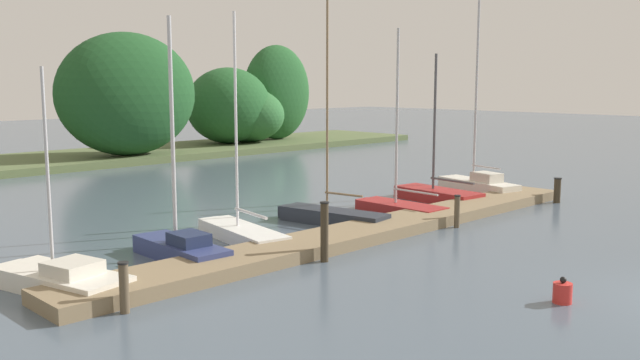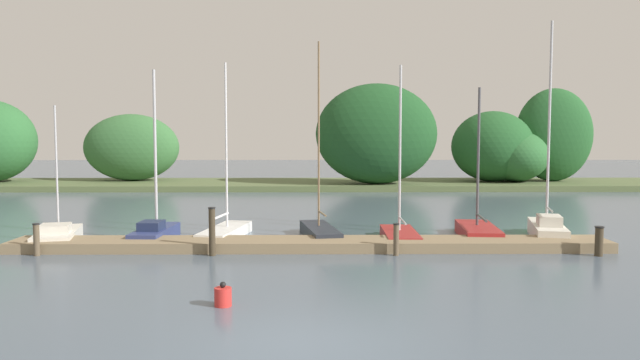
% 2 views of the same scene
% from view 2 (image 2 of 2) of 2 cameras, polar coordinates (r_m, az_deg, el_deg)
% --- Properties ---
extents(ground, '(160.00, 160.00, 0.00)m').
position_cam_2_polar(ground, '(12.35, -1.22, -14.65)').
color(ground, '#4C5B6B').
extents(dock_pier, '(20.48, 1.80, 0.35)m').
position_cam_2_polar(dock_pier, '(21.62, -0.88, -5.89)').
color(dock_pier, '#847051').
rests_on(dock_pier, ground).
extents(far_shore, '(55.92, 8.56, 7.45)m').
position_cam_2_polar(far_shore, '(45.52, -0.50, 2.98)').
color(far_shore, '#56663D').
rests_on(far_shore, ground).
extents(sailboat_0, '(2.07, 3.82, 5.00)m').
position_cam_2_polar(sailboat_0, '(24.78, -22.83, -4.63)').
color(sailboat_0, silver).
rests_on(sailboat_0, ground).
extents(sailboat_1, '(1.19, 3.61, 6.33)m').
position_cam_2_polar(sailboat_1, '(24.07, -14.80, -4.49)').
color(sailboat_1, navy).
rests_on(sailboat_1, ground).
extents(sailboat_2, '(1.71, 4.17, 6.66)m').
position_cam_2_polar(sailboat_2, '(24.24, -8.56, -4.56)').
color(sailboat_2, white).
rests_on(sailboat_2, ground).
extents(sailboat_3, '(1.63, 4.11, 7.42)m').
position_cam_2_polar(sailboat_3, '(23.74, -0.07, -4.63)').
color(sailboat_3, '#232833').
rests_on(sailboat_3, ground).
extents(sailboat_4, '(1.24, 3.61, 6.49)m').
position_cam_2_polar(sailboat_4, '(23.50, 7.28, -4.81)').
color(sailboat_4, maroon).
rests_on(sailboat_4, ground).
extents(sailboat_5, '(1.63, 3.92, 5.73)m').
position_cam_2_polar(sailboat_5, '(24.68, 14.19, -4.44)').
color(sailboat_5, maroon).
rests_on(sailboat_5, ground).
extents(sailboat_6, '(1.92, 4.14, 8.18)m').
position_cam_2_polar(sailboat_6, '(25.22, 20.04, -4.06)').
color(sailboat_6, silver).
rests_on(sailboat_6, ground).
extents(mooring_piling_0, '(0.23, 0.23, 1.07)m').
position_cam_2_polar(mooring_piling_0, '(22.42, -24.49, -4.97)').
color(mooring_piling_0, brown).
rests_on(mooring_piling_0, ground).
extents(mooring_piling_1, '(0.24, 0.24, 1.59)m').
position_cam_2_polar(mooring_piling_1, '(20.70, -9.84, -4.65)').
color(mooring_piling_1, '#3D3323').
rests_on(mooring_piling_1, ground).
extents(mooring_piling_2, '(0.21, 0.21, 1.06)m').
position_cam_2_polar(mooring_piling_2, '(20.62, 6.97, -5.40)').
color(mooring_piling_2, brown).
rests_on(mooring_piling_2, ground).
extents(mooring_piling_3, '(0.30, 0.30, 0.97)m').
position_cam_2_polar(mooring_piling_3, '(22.34, 24.15, -5.11)').
color(mooring_piling_3, '#3D3323').
rests_on(mooring_piling_3, ground).
extents(channel_buoy_0, '(0.40, 0.40, 0.57)m').
position_cam_2_polar(channel_buoy_0, '(14.88, -8.86, -10.47)').
color(channel_buoy_0, red).
rests_on(channel_buoy_0, ground).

